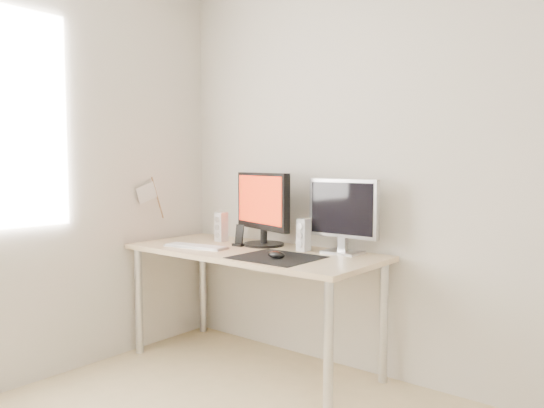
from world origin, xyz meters
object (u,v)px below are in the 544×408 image
Objects in this scene: main_monitor at (262,206)px; phone_dock at (240,239)px; mouse at (276,255)px; speaker_right at (304,235)px; speaker_left at (221,227)px; desk at (252,262)px; second_monitor at (343,212)px; keyboard at (196,246)px.

main_monitor is 0.26m from phone_dock.
phone_dock is (-0.47, 0.21, 0.02)m from mouse.
main_monitor is at bearing 43.21° from phone_dock.
speaker_left is at bearing -178.21° from speaker_right.
speaker_right is 1.44× the size of phone_dock.
desk is 3.55× the size of second_monitor.
desk is at bearing -71.92° from main_monitor.
mouse is 0.20× the size of main_monitor.
phone_dock is (-0.11, -0.10, -0.21)m from main_monitor.
mouse is at bearing -117.17° from second_monitor.
second_monitor is at bearing 25.01° from keyboard.
speaker_right is at bearing -0.77° from main_monitor.
speaker_right is (-0.04, 0.31, 0.08)m from mouse.
phone_dock is at bearing 52.74° from keyboard.
desk is 0.64m from second_monitor.
speaker_right is (0.32, -0.00, -0.16)m from main_monitor.
keyboard is (-0.33, -0.16, 0.09)m from desk.
keyboard is (-0.83, -0.39, -0.23)m from second_monitor.
mouse reaches higher than desk.
speaker_right is (-0.23, -0.07, -0.14)m from second_monitor.
mouse reaches higher than keyboard.
speaker_left reaches higher than desk.
mouse is 0.24× the size of second_monitor.
speaker_left is at bearing -174.24° from second_monitor.
mouse is at bearing -83.35° from speaker_right.
second_monitor is 0.28m from speaker_right.
desk is at bearing 25.90° from keyboard.
keyboard is at bearing -77.52° from speaker_left.
main_monitor reaches higher than phone_dock.
main_monitor is (-0.05, 0.16, 0.33)m from desk.
main_monitor is at bearing -173.29° from second_monitor.
second_monitor reaches higher than desk.
speaker_right is at bearing 30.27° from desk.
mouse is 0.80× the size of phone_dock.
desk is 0.38m from keyboard.
desk is at bearing 153.74° from mouse.
main_monitor is at bearing 49.45° from keyboard.
phone_dock is (0.23, -0.08, -0.06)m from speaker_left.
speaker_left is 0.25m from phone_dock.
main_monitor is 2.73× the size of speaker_right.
keyboard is at bearing -130.55° from main_monitor.
desk is 0.21m from phone_dock.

